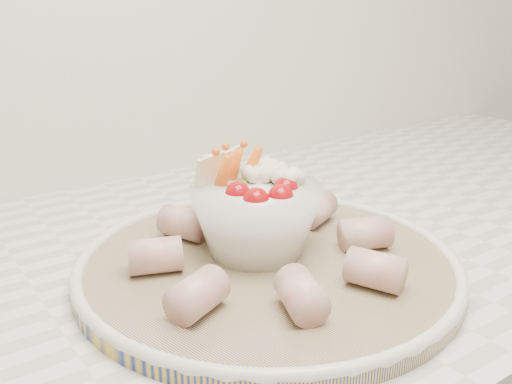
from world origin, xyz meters
TOP-DOWN VIEW (x-y plane):
  - serving_platter at (0.15, 1.38)m, footprint 0.45×0.45m
  - veggie_bowl at (0.15, 1.40)m, footprint 0.14×0.14m
  - cured_meat_rolls at (0.15, 1.38)m, footprint 0.27×0.27m

SIDE VIEW (x-z plane):
  - serving_platter at x=0.15m, z-range 0.92..0.94m
  - cured_meat_rolls at x=0.15m, z-range 0.94..0.97m
  - veggie_bowl at x=0.15m, z-range 0.92..1.03m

